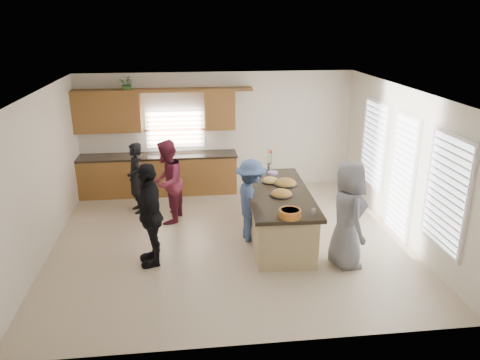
{
  "coord_description": "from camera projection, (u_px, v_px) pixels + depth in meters",
  "views": [
    {
      "loc": [
        -0.75,
        -7.94,
        3.99
      ],
      "look_at": [
        0.21,
        0.13,
        1.15
      ],
      "focal_mm": 35.0,
      "sensor_mm": 36.0,
      "label": 1
    }
  ],
  "objects": [
    {
      "name": "island",
      "position": [
        277.0,
        216.0,
        8.79
      ],
      "size": [
        1.25,
        2.74,
        0.95
      ],
      "rotation": [
        0.0,
        0.0,
        -0.04
      ],
      "color": "tan",
      "rests_on": "ground"
    },
    {
      "name": "clear_cup",
      "position": [
        313.0,
        211.0,
        7.63
      ],
      "size": [
        0.08,
        0.08,
        0.09
      ],
      "primitive_type": "cylinder",
      "color": "white",
      "rests_on": "island"
    },
    {
      "name": "woman_left_back",
      "position": [
        136.0,
        178.0,
        9.91
      ],
      "size": [
        0.53,
        0.65,
        1.52
      ],
      "primitive_type": "imported",
      "rotation": [
        0.0,
        0.0,
        -1.22
      ],
      "color": "black",
      "rests_on": "ground"
    },
    {
      "name": "flower_vase",
      "position": [
        270.0,
        159.0,
        9.72
      ],
      "size": [
        0.14,
        0.14,
        0.44
      ],
      "color": "silver",
      "rests_on": "island"
    },
    {
      "name": "plate_stack",
      "position": [
        273.0,
        173.0,
        9.55
      ],
      "size": [
        0.2,
        0.2,
        0.05
      ],
      "primitive_type": "cylinder",
      "color": "#C098DD",
      "rests_on": "island"
    },
    {
      "name": "platter_mid",
      "position": [
        285.0,
        183.0,
        8.95
      ],
      "size": [
        0.46,
        0.46,
        0.19
      ],
      "color": "black",
      "rests_on": "island"
    },
    {
      "name": "back_cabinetry",
      "position": [
        156.0,
        156.0,
        10.94
      ],
      "size": [
        4.08,
        0.66,
        2.46
      ],
      "color": "brown",
      "rests_on": "ground"
    },
    {
      "name": "right_wall_glazing",
      "position": [
        403.0,
        169.0,
        8.63
      ],
      "size": [
        0.06,
        4.0,
        2.25
      ],
      "color": "white",
      "rests_on": "ground"
    },
    {
      "name": "potted_plant",
      "position": [
        127.0,
        84.0,
        10.41
      ],
      "size": [
        0.41,
        0.39,
        0.36
      ],
      "primitive_type": "imported",
      "rotation": [
        0.0,
        0.0,
        -0.41
      ],
      "color": "#357930",
      "rests_on": "back_cabinetry"
    },
    {
      "name": "woman_right_front",
      "position": [
        348.0,
        215.0,
        7.69
      ],
      "size": [
        0.61,
        0.91,
        1.83
      ],
      "primitive_type": "imported",
      "rotation": [
        0.0,
        0.0,
        1.61
      ],
      "color": "slate",
      "rests_on": "ground"
    },
    {
      "name": "platter_front",
      "position": [
        281.0,
        194.0,
        8.41
      ],
      "size": [
        0.42,
        0.42,
        0.17
      ],
      "color": "black",
      "rests_on": "island"
    },
    {
      "name": "room_shell",
      "position": [
        229.0,
        143.0,
        8.21
      ],
      "size": [
        6.52,
        6.02,
        2.81
      ],
      "color": "silver",
      "rests_on": "ground"
    },
    {
      "name": "woman_left_mid",
      "position": [
        167.0,
        182.0,
        9.39
      ],
      "size": [
        0.84,
        0.97,
        1.71
      ],
      "primitive_type": "imported",
      "rotation": [
        0.0,
        0.0,
        -1.83
      ],
      "color": "maroon",
      "rests_on": "ground"
    },
    {
      "name": "floor",
      "position": [
        230.0,
        240.0,
        8.84
      ],
      "size": [
        6.5,
        6.5,
        0.0
      ],
      "primitive_type": "plane",
      "color": "#BEA78D",
      "rests_on": "ground"
    },
    {
      "name": "woman_right_back",
      "position": [
        251.0,
        201.0,
        8.62
      ],
      "size": [
        0.72,
        1.09,
        1.57
      ],
      "primitive_type": "imported",
      "rotation": [
        0.0,
        0.0,
        1.71
      ],
      "color": "#3B5282",
      "rests_on": "ground"
    },
    {
      "name": "salad_bowl",
      "position": [
        290.0,
        213.0,
        7.49
      ],
      "size": [
        0.36,
        0.36,
        0.13
      ],
      "color": "#C26E23",
      "rests_on": "island"
    },
    {
      "name": "platter_back",
      "position": [
        270.0,
        181.0,
        9.09
      ],
      "size": [
        0.36,
        0.36,
        0.14
      ],
      "color": "black",
      "rests_on": "island"
    },
    {
      "name": "woman_left_front",
      "position": [
        150.0,
        214.0,
        7.75
      ],
      "size": [
        0.61,
        1.11,
        1.79
      ],
      "primitive_type": "imported",
      "rotation": [
        0.0,
        0.0,
        -1.39
      ],
      "color": "black",
      "rests_on": "ground"
    }
  ]
}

